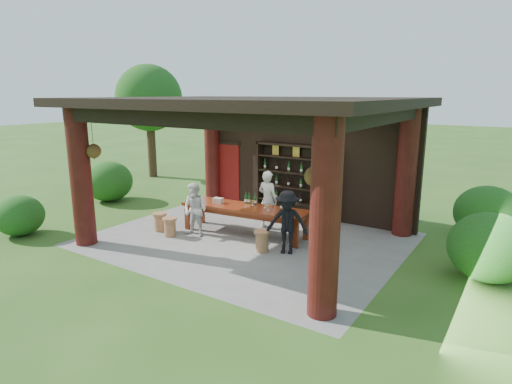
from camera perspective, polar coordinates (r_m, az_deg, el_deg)
The scene contains 15 objects.
ground at distance 10.87m, azimuth -1.16°, elevation -6.32°, with size 90.00×90.00×0.00m, color #2D5119.
pavilion at distance 10.72m, azimuth 0.02°, elevation 5.15°, with size 7.50×6.00×3.60m.
wine_shelf at distance 12.60m, azimuth 5.19°, elevation 1.49°, with size 2.47×0.38×2.17m.
tasting_table at distance 11.08m, azimuth -1.53°, elevation -2.50°, with size 3.45×1.22×0.75m.
stool_near_left at distance 11.24m, azimuth -11.41°, elevation -4.52°, with size 0.37×0.37×0.49m.
stool_near_right at distance 9.97m, azimuth 0.81°, elevation -6.49°, with size 0.38×0.38×0.51m.
stool_far_left at distance 11.72m, azimuth -12.70°, elevation -3.85°, with size 0.38×0.38×0.49m.
host at distance 11.53m, azimuth 1.58°, elevation -1.05°, with size 0.58×0.38×1.59m, color silver.
guest_woman at distance 11.05m, azimuth -8.12°, elevation -2.35°, with size 0.67×0.52×1.39m, color silver.
guest_man at distance 9.77m, azimuth 4.19°, elevation -4.06°, with size 0.95×0.55×1.48m, color black.
table_bottles at distance 11.26m, azimuth -0.80°, elevation -0.82°, with size 0.35×0.10×0.31m.
table_glasses at distance 10.80m, azimuth 1.41°, elevation -1.87°, with size 0.99×0.27×0.15m.
napkin_basket at distance 11.40m, azimuth -5.07°, elevation -1.14°, with size 0.26×0.18×0.14m, color #BF6672.
shrubs at distance 10.38m, azimuth 7.10°, elevation -4.16°, with size 14.35×7.69×1.36m.
trees at distance 9.60m, azimuth 22.79°, elevation 10.64°, with size 21.78×11.31×4.80m.
Camera 1 is at (5.80, -8.45, 3.61)m, focal length 30.00 mm.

